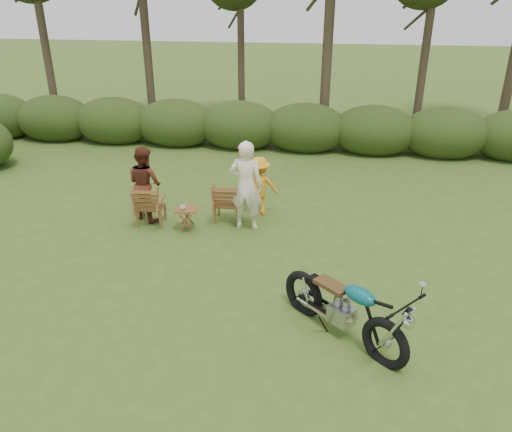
# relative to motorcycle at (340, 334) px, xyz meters

# --- Properties ---
(ground) EXTENTS (80.00, 80.00, 0.00)m
(ground) POSITION_rel_motorcycle_xyz_m (-1.00, -0.17, 0.00)
(ground) COLOR #36521B
(ground) RESTS_ON ground
(tree_line) EXTENTS (22.52, 11.62, 8.14)m
(tree_line) POSITION_rel_motorcycle_xyz_m (-0.50, 9.57, 3.81)
(tree_line) COLOR #3A301F
(tree_line) RESTS_ON ground
(motorcycle) EXTENTS (2.09, 1.99, 1.19)m
(motorcycle) POSITION_rel_motorcycle_xyz_m (0.00, 0.00, 0.00)
(motorcycle) COLOR #0B8F98
(motorcycle) RESTS_ON ground
(lawn_chair_right) EXTENTS (0.62, 0.62, 0.88)m
(lawn_chair_right) POSITION_rel_motorcycle_xyz_m (-2.31, 3.49, 0.00)
(lawn_chair_right) COLOR #5A3816
(lawn_chair_right) RESTS_ON ground
(lawn_chair_left) EXTENTS (0.66, 0.66, 0.89)m
(lawn_chair_left) POSITION_rel_motorcycle_xyz_m (-3.85, 3.11, 0.00)
(lawn_chair_left) COLOR brown
(lawn_chair_left) RESTS_ON ground
(side_table) EXTENTS (0.52, 0.46, 0.47)m
(side_table) POSITION_rel_motorcycle_xyz_m (-3.05, 2.93, 0.23)
(side_table) COLOR brown
(side_table) RESTS_ON ground
(cup) EXTENTS (0.12, 0.12, 0.09)m
(cup) POSITION_rel_motorcycle_xyz_m (-3.10, 2.88, 0.51)
(cup) COLOR beige
(cup) RESTS_ON side_table
(adult_a) EXTENTS (0.69, 0.47, 1.84)m
(adult_a) POSITION_rel_motorcycle_xyz_m (-1.87, 3.19, 0.00)
(adult_a) COLOR #F8E7CC
(adult_a) RESTS_ON ground
(adult_b) EXTENTS (0.96, 0.90, 1.57)m
(adult_b) POSITION_rel_motorcycle_xyz_m (-4.03, 3.37, 0.00)
(adult_b) COLOR #592619
(adult_b) RESTS_ON ground
(child) EXTENTS (0.93, 0.68, 1.28)m
(child) POSITION_rel_motorcycle_xyz_m (-1.71, 3.91, 0.00)
(child) COLOR orange
(child) RESTS_ON ground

